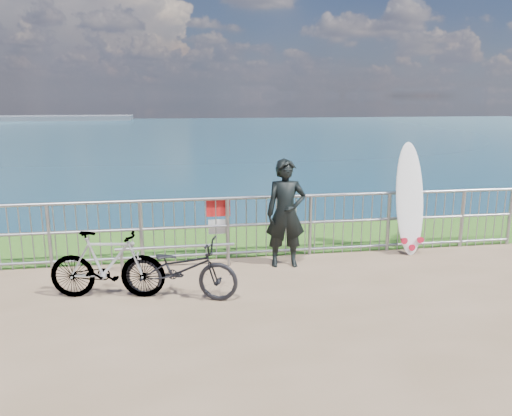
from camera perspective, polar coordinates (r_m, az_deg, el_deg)
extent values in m
plane|color=#2C5F1A|center=(10.08, -1.04, -3.63)|extent=(120.00, 120.00, 0.00)
cube|color=brown|center=(12.11, -1.84, -13.50)|extent=(120.00, 0.30, 5.00)
plane|color=navy|center=(97.20, -8.58, 7.92)|extent=(260.00, 260.00, 0.00)
cube|color=#565E68|center=(181.65, -25.22, 9.26)|extent=(70.00, 12.00, 1.50)
cylinder|color=gray|center=(8.77, -0.03, 1.22)|extent=(10.00, 0.06, 0.06)
cylinder|color=gray|center=(8.88, -0.03, -1.91)|extent=(10.00, 0.05, 0.05)
cylinder|color=gray|center=(9.02, -0.03, -5.02)|extent=(10.00, 0.05, 0.05)
cylinder|color=gray|center=(9.03, -22.54, -3.02)|extent=(0.06, 0.06, 1.10)
cylinder|color=gray|center=(8.80, -13.00, -2.74)|extent=(0.06, 0.06, 1.10)
cylinder|color=gray|center=(8.83, -3.23, -2.39)|extent=(0.06, 0.06, 1.10)
cylinder|color=gray|center=(9.10, 6.20, -1.98)|extent=(0.06, 0.06, 1.10)
cylinder|color=gray|center=(9.61, 14.86, -1.56)|extent=(0.06, 0.06, 1.10)
cylinder|color=gray|center=(10.30, 22.50, -1.15)|extent=(0.06, 0.06, 1.10)
cylinder|color=gray|center=(10.86, 26.99, -0.91)|extent=(0.06, 0.06, 1.10)
cube|color=red|center=(8.78, -4.34, 0.00)|extent=(0.42, 0.02, 0.30)
cube|color=white|center=(8.78, -4.33, -0.01)|extent=(0.38, 0.01, 0.08)
cube|color=white|center=(8.86, -4.30, -2.14)|extent=(0.36, 0.02, 0.26)
imported|color=black|center=(8.39, 3.43, -0.62)|extent=(0.71, 0.50, 1.83)
ellipsoid|color=white|center=(9.49, 17.15, 1.06)|extent=(0.54, 0.47, 2.05)
cone|color=red|center=(9.48, 16.34, -3.46)|extent=(0.12, 0.22, 0.12)
cone|color=red|center=(9.62, 18.02, -3.34)|extent=(0.12, 0.22, 0.12)
cone|color=red|center=(9.59, 17.13, -4.17)|extent=(0.12, 0.22, 0.12)
imported|color=black|center=(7.23, -8.62, -6.89)|extent=(1.76, 1.07, 0.87)
imported|color=black|center=(7.46, -16.64, -6.21)|extent=(1.70, 0.72, 0.99)
cylinder|color=gray|center=(8.45, -9.17, -4.40)|extent=(1.97, 0.05, 0.05)
cylinder|color=gray|center=(8.56, -15.10, -5.82)|extent=(0.04, 0.04, 0.38)
cylinder|color=gray|center=(8.55, -3.15, -5.40)|extent=(0.04, 0.04, 0.38)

